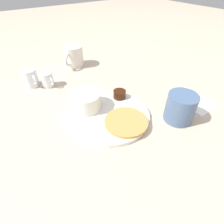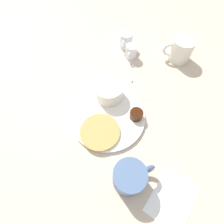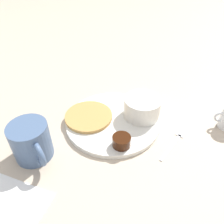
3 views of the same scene
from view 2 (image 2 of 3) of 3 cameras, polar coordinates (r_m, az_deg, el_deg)
The scene contains 12 objects.
ground_plane at distance 0.60m, azimuth -1.43°, elevation -1.62°, with size 4.00×4.00×0.00m, color #C6B299.
plate at distance 0.59m, azimuth -1.45°, elevation -1.34°, with size 0.25×0.25×0.01m.
pancake_stack at distance 0.56m, azimuth -3.96°, elevation -6.43°, with size 0.13×0.13×0.01m.
bowl at distance 0.61m, azimuth -1.06°, elevation 6.95°, with size 0.10×0.10×0.05m.
syrup_cup at distance 0.58m, azimuth 7.92°, elevation -0.83°, with size 0.04×0.04×0.03m.
butter_ramekin at distance 0.62m, azimuth 0.37°, elevation 7.13°, with size 0.05×0.05×0.05m.
coffee_mug at distance 0.49m, azimuth 5.86°, elevation -20.41°, with size 0.11×0.09×0.09m.
creamer_pitcher_near at distance 0.76m, azimuth 6.26°, elevation 19.04°, with size 0.07×0.05×0.06m.
creamer_pitcher_far at distance 0.80m, azimuth 4.64°, elevation 22.29°, with size 0.08×0.05×0.07m.
fork at distance 0.68m, azimuth 7.58°, elevation 8.86°, with size 0.05×0.13×0.00m.
napkin at distance 0.55m, azimuth 19.10°, elevation -25.26°, with size 0.14×0.11×0.00m.
second_mug at distance 0.79m, azimuth 21.49°, elevation 18.37°, with size 0.09×0.11×0.09m.
Camera 2 is at (-0.22, -0.18, 0.53)m, focal length 28.00 mm.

